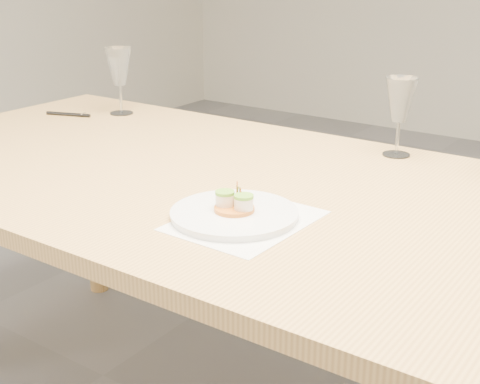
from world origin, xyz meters
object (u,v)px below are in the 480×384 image
Objects in this scene: dinner_plate at (234,213)px; ballpoint_pen at (68,114)px; recipe_sheet at (245,221)px; dining_table at (290,221)px; wine_glass_1 at (401,101)px; wine_glass_0 at (119,68)px.

dinner_plate is 1.70× the size of ballpoint_pen.
recipe_sheet is at bearing -41.92° from ballpoint_pen.
dining_table is at bearing 85.93° from dinner_plate.
dining_table is 0.47m from wine_glass_1.
ballpoint_pen reaches higher than dining_table.
wine_glass_0 is 0.94m from wine_glass_1.
ballpoint_pen is at bearing 156.71° from dinner_plate.
wine_glass_0 is at bearing 147.50° from dinner_plate.
dinner_plate reaches higher than recipe_sheet.
dinner_plate is at bearing -42.51° from ballpoint_pen.
dinner_plate is at bearing -176.45° from recipe_sheet.
wine_glass_0 is at bearing 158.31° from dining_table.
dining_table is 0.21m from recipe_sheet.
wine_glass_0 is (0.12, 0.12, 0.15)m from ballpoint_pen.
recipe_sheet is 1.95× the size of ballpoint_pen.
recipe_sheet is (0.03, 0.00, -0.01)m from dinner_plate.
wine_glass_0 is (-0.87, 0.54, 0.15)m from recipe_sheet.
dining_table is 1.01m from ballpoint_pen.
wine_glass_1 reaches higher than ballpoint_pen.
dinner_plate is 1.19× the size of wine_glass_0.
wine_glass_0 reaches higher than ballpoint_pen.
ballpoint_pen is at bearing 167.42° from dining_table.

